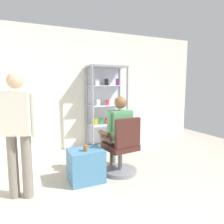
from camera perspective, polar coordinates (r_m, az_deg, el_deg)
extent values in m
plane|color=#B2A899|center=(2.73, 15.15, -25.73)|extent=(7.20, 7.20, 0.00)
cube|color=silver|center=(4.96, -7.03, 6.01)|extent=(6.00, 0.10, 2.70)
cylinder|color=gray|center=(4.51, -5.33, 0.77)|extent=(0.05, 0.05, 1.90)
cylinder|color=gray|center=(4.85, 4.19, 1.28)|extent=(0.05, 0.05, 1.90)
cylinder|color=gray|center=(4.88, -6.88, 1.29)|extent=(0.05, 0.05, 1.90)
cylinder|color=gray|center=(5.20, 2.08, 1.73)|extent=(0.05, 0.05, 1.90)
cube|color=gray|center=(4.83, -1.40, 12.32)|extent=(0.90, 0.45, 0.04)
cube|color=gray|center=(5.03, -1.33, -9.29)|extent=(0.90, 0.45, 0.04)
cube|color=silver|center=(5.04, -2.32, 1.53)|extent=(0.84, 0.02, 1.80)
cube|color=silver|center=(4.91, -1.35, -3.36)|extent=(0.82, 0.39, 0.02)
cube|color=#999919|center=(4.77, -4.45, -2.68)|extent=(0.09, 0.04, 0.15)
cube|color=#268C4C|center=(4.86, -2.91, -2.45)|extent=(0.08, 0.05, 0.16)
cube|color=red|center=(4.90, -1.36, -2.43)|extent=(0.09, 0.06, 0.14)
cube|color=gold|center=(4.97, -0.02, -2.19)|extent=(0.08, 0.04, 0.16)
cube|color=black|center=(5.01, 1.76, -2.15)|extent=(0.08, 0.04, 0.15)
cube|color=silver|center=(4.84, -1.36, 1.88)|extent=(0.82, 0.39, 0.02)
cube|color=silver|center=(4.71, -3.76, 2.62)|extent=(0.08, 0.04, 0.14)
cube|color=red|center=(4.84, -1.26, 2.70)|extent=(0.07, 0.04, 0.12)
cube|color=purple|center=(4.91, 1.33, 2.82)|extent=(0.09, 0.06, 0.13)
cube|color=silver|center=(4.81, -1.38, 7.21)|extent=(0.82, 0.39, 0.02)
cube|color=silver|center=(4.70, -4.05, 8.11)|extent=(0.09, 0.05, 0.14)
cube|color=black|center=(4.85, -1.54, 8.18)|extent=(0.08, 0.04, 0.15)
cube|color=purple|center=(4.88, 1.49, 8.22)|extent=(0.07, 0.03, 0.15)
cylinder|color=slate|center=(3.67, 2.22, -15.77)|extent=(0.56, 0.56, 0.06)
cylinder|color=slate|center=(3.59, 2.23, -12.77)|extent=(0.07, 0.07, 0.41)
cube|color=#3F1E19|center=(3.52, 2.25, -9.34)|extent=(0.53, 0.53, 0.10)
cube|color=#3F1E19|center=(3.28, 4.31, -5.64)|extent=(0.45, 0.13, 0.45)
cube|color=#3F1E19|center=(3.62, 5.73, -5.95)|extent=(0.07, 0.30, 0.04)
cube|color=#3F1E19|center=(3.34, -1.49, -7.06)|extent=(0.07, 0.30, 0.04)
cylinder|color=slate|center=(3.71, 1.85, -6.85)|extent=(0.19, 0.41, 0.14)
cylinder|color=slate|center=(3.95, 0.22, -10.17)|extent=(0.11, 0.11, 0.56)
cylinder|color=slate|center=(3.60, -0.84, -7.27)|extent=(0.19, 0.41, 0.14)
cylinder|color=slate|center=(3.85, -2.37, -10.63)|extent=(0.11, 0.11, 0.56)
cube|color=#4C8C59|center=(3.43, 2.28, -3.74)|extent=(0.38, 0.26, 0.50)
sphere|color=brown|center=(3.38, 2.32, 2.59)|extent=(0.20, 0.20, 0.20)
cylinder|color=#4C8C59|center=(3.53, 5.00, -2.29)|extent=(0.09, 0.09, 0.28)
cylinder|color=brown|center=(3.72, 3.32, -5.22)|extent=(0.11, 0.31, 0.08)
cylinder|color=#4C8C59|center=(3.31, -0.60, -2.91)|extent=(0.09, 0.09, 0.28)
cylinder|color=brown|center=(3.51, -2.10, -5.98)|extent=(0.11, 0.31, 0.08)
cube|color=teal|center=(3.32, -7.17, -14.28)|extent=(0.51, 0.41, 0.50)
cylinder|color=brown|center=(3.15, -7.26, -9.78)|extent=(0.06, 0.06, 0.09)
cylinder|color=slate|center=(3.09, -25.41, -13.25)|extent=(0.13, 0.13, 0.85)
cylinder|color=beige|center=(2.98, -28.38, -0.76)|extent=(0.09, 0.09, 0.55)
cylinder|color=slate|center=(3.02, -22.18, -13.53)|extent=(0.13, 0.13, 0.85)
cylinder|color=beige|center=(2.81, -20.47, -0.77)|extent=(0.09, 0.09, 0.55)
cube|color=beige|center=(2.89, -24.56, -0.28)|extent=(0.42, 0.34, 0.55)
sphere|color=tan|center=(2.86, -25.02, 7.78)|extent=(0.20, 0.20, 0.20)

